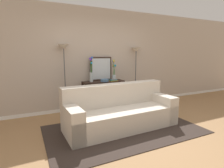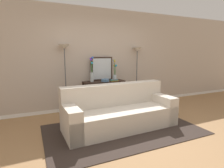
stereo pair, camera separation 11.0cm
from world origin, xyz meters
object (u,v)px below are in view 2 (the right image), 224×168
Objects in this scene: wall_mirror at (102,69)px; console_table at (104,90)px; fruit_bowl at (105,80)px; floor_lamp_right at (137,60)px; floor_lamp_left at (65,60)px; vase_short_flowers at (115,72)px; book_stack at (114,80)px; couch at (120,112)px; book_row_under_console at (95,108)px; vase_tall_flowers at (92,72)px.

console_table is at bearing -90.57° from wall_mirror.
floor_lamp_right is at bearing 9.43° from fruit_bowl.
floor_lamp_left is 1.38m from vase_short_flowers.
console_table is at bearing 160.20° from book_stack.
floor_lamp_right is 1.08m from wall_mirror.
wall_mirror reaches higher than fruit_bowl.
couch is 3.64× the size of wall_mirror.
floor_lamp_left is (-1.00, 0.07, 0.82)m from console_table.
wall_mirror is (1.00, 0.08, -0.26)m from floor_lamp_left.
vase_short_flowers is at bearing 22.78° from fruit_bowl.
book_row_under_console is at bearing -177.07° from floor_lamp_right.
vase_short_flowers is at bearing 68.94° from couch.
vase_short_flowers is 0.42m from fruit_bowl.
vase_tall_flowers reaches higher than console_table.
couch is 1.48m from vase_tall_flowers.
vase_tall_flowers is 0.98m from book_row_under_console.
floor_lamp_left reaches higher than vase_tall_flowers.
book_stack is at bearing -121.61° from vase_short_flowers.
floor_lamp_right is 1.20m from fruit_bowl.
vase_tall_flowers is 0.41m from fruit_bowl.
book_row_under_console is at bearing 157.71° from fruit_bowl.
wall_mirror is 0.37m from vase_tall_flowers.
couch is at bearing -82.81° from vase_tall_flowers.
book_stack is at bearing -9.71° from book_row_under_console.
floor_lamp_left is 2.06m from floor_lamp_right.
console_table is at bearing 0.00° from book_row_under_console.
vase_tall_flowers reaches higher than book_row_under_console.
fruit_bowl is at bearing -93.20° from wall_mirror.
floor_lamp_right is 2.65× the size of wall_mirror.
vase_short_flowers is 2.50× the size of book_stack.
vase_tall_flowers is (-0.16, 1.29, 0.71)m from couch.
book_stack is (-0.08, -0.13, -0.21)m from vase_short_flowers.
book_row_under_console is (-0.28, -0.00, -0.48)m from console_table.
book_row_under_console is (0.72, -0.07, -1.30)m from floor_lamp_left.
book_row_under_console is at bearing -5.44° from floor_lamp_left.
floor_lamp_left is 8.22× the size of fruit_bowl.
vase_short_flowers is at bearing 1.90° from vase_tall_flowers.
console_table is at bearing -173.96° from vase_short_flowers.
book_stack is at bearing -7.27° from floor_lamp_left.
book_stack is at bearing -19.80° from console_table.
floor_lamp_right is at bearing 11.23° from book_stack.
book_stack is (0.25, -0.24, -0.29)m from wall_mirror.
fruit_bowl is at bearing -96.71° from console_table.
couch reaches higher than book_row_under_console.
floor_lamp_left reaches higher than fruit_bowl.
couch is at bearing -58.29° from floor_lamp_left.
book_row_under_console is at bearing 94.86° from couch.
couch is at bearing -97.79° from fruit_bowl.
couch is 1.28m from fruit_bowl.
floor_lamp_right is (1.23, 1.34, 1.00)m from couch.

